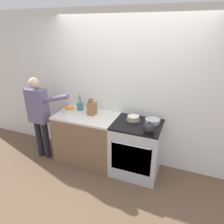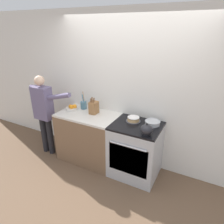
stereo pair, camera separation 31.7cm
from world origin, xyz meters
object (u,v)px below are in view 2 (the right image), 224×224
Objects in this scene: tea_kettle at (147,130)px; mixing_bowl at (153,123)px; utensil_crock at (84,105)px; knife_block at (94,108)px; fruit_bowl at (72,108)px; person_baker at (44,109)px; stove_range at (135,150)px; layer_cake at (133,119)px.

mixing_bowl is at bearing 92.73° from tea_kettle.
tea_kettle is 1.40m from utensil_crock.
tea_kettle is 0.69× the size of knife_block.
fruit_bowl is (-0.15, -0.15, -0.03)m from utensil_crock.
person_baker is (-0.47, -0.23, -0.04)m from fruit_bowl.
stove_range is at bearing -147.63° from mixing_bowl.
layer_cake is 1.17m from fruit_bowl.
layer_cake is 0.74m from knife_block.
stove_range is 0.61m from tea_kettle.
knife_block is (-1.04, -0.05, 0.08)m from mixing_bowl.
utensil_crock reaches higher than layer_cake.
tea_kettle is 0.89× the size of mixing_bowl.
fruit_bowl is at bearing -175.89° from mixing_bowl.
utensil_crock is at bearing 170.95° from stove_range.
utensil_crock is (-1.12, 0.18, 0.53)m from stove_range.
tea_kettle is at bearing -43.32° from layer_cake.
fruit_bowl is at bearing 171.34° from tea_kettle.
tea_kettle reaches higher than fruit_bowl.
stove_range is 3.87× the size of layer_cake.
person_baker is at bearing -169.26° from layer_cake.
tea_kettle is 1.09m from knife_block.
stove_range is 1.25m from utensil_crock.
utensil_crock is 0.22× the size of person_baker.
layer_cake is at bearing 20.51° from person_baker.
layer_cake is 0.76× the size of knife_block.
person_baker is at bearing -162.39° from knife_block.
tea_kettle is at bearing -8.66° from fruit_bowl.
knife_block reaches higher than fruit_bowl.
tea_kettle is 0.14× the size of person_baker.
tea_kettle is at bearing 9.92° from person_baker.
fruit_bowl is (-1.49, 0.23, -0.03)m from tea_kettle.
mixing_bowl is at bearing 5.07° from layer_cake.
knife_block is 0.20× the size of person_baker.
layer_cake is 0.15× the size of person_baker.
tea_kettle is at bearing -14.95° from knife_block.
mixing_bowl is 1.97m from person_baker.
mixing_bowl is 0.70× the size of utensil_crock.
knife_block is at bearing -178.17° from layer_cake.
knife_block is at bearing 174.41° from stove_range.
mixing_bowl is at bearing 4.11° from fruit_bowl.
tea_kettle is at bearing -15.75° from utensil_crock.
utensil_crock is (-1.34, 0.38, 0.00)m from tea_kettle.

